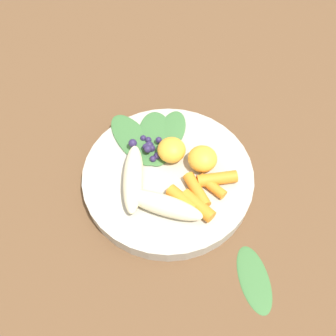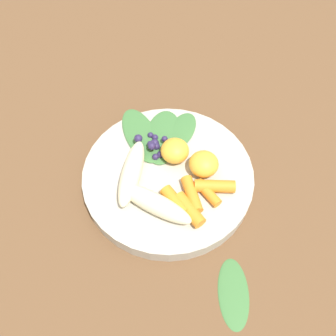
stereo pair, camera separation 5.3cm
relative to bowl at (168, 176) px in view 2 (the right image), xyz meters
name	(u,v)px [view 2 (the right image)]	position (x,y,z in m)	size (l,w,h in m)	color
ground_plane	(168,181)	(0.00, 0.00, -0.01)	(2.40, 2.40, 0.00)	brown
bowl	(168,176)	(0.00, 0.00, 0.00)	(0.28, 0.28, 0.03)	#B2AD9E
banana_peeled_left	(154,203)	(-0.04, -0.05, 0.03)	(0.12, 0.03, 0.03)	beige
banana_peeled_right	(132,172)	(-0.06, 0.01, 0.03)	(0.12, 0.03, 0.03)	beige
orange_segment_near	(175,151)	(0.02, 0.02, 0.03)	(0.05, 0.05, 0.03)	#F4A833
orange_segment_far	(204,164)	(0.05, -0.02, 0.03)	(0.05, 0.05, 0.04)	#F4A833
carrot_front	(175,201)	(-0.01, -0.06, 0.02)	(0.02, 0.02, 0.05)	orange
carrot_mid_left	(188,210)	(0.00, -0.08, 0.02)	(0.02, 0.02, 0.06)	orange
carrot_mid_right	(192,194)	(0.01, -0.06, 0.02)	(0.02, 0.02, 0.06)	orange
carrot_rear	(208,193)	(0.04, -0.06, 0.02)	(0.02, 0.02, 0.05)	orange
carrot_small	(214,186)	(0.05, -0.06, 0.02)	(0.02, 0.02, 0.06)	orange
blueberry_pile	(153,144)	(0.00, 0.05, 0.02)	(0.05, 0.06, 0.03)	#2D234C
coconut_shred_patch	(152,134)	(0.00, 0.08, 0.02)	(0.05, 0.05, 0.00)	white
kale_leaf_left	(180,131)	(0.05, 0.07, 0.02)	(0.09, 0.05, 0.01)	#3D7038
kale_leaf_right	(163,136)	(0.02, 0.07, 0.02)	(0.12, 0.06, 0.01)	#3D7038
kale_leaf_rear	(141,135)	(-0.01, 0.09, 0.02)	(0.13, 0.05, 0.01)	#3D7038
kale_leaf_stray	(234,293)	(0.01, -0.20, -0.01)	(0.10, 0.04, 0.01)	#3D7038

